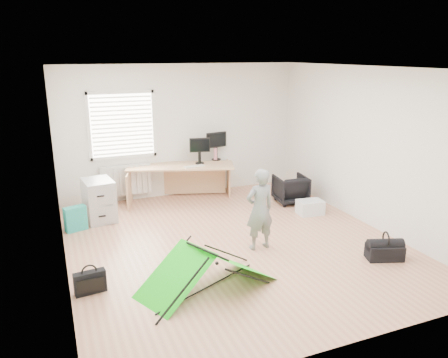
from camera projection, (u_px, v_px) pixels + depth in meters
name	position (u px, v px, depth m)	size (l,w,h in m)	color
ground	(233.00, 243.00, 6.93)	(5.50, 5.50, 0.00)	tan
back_wall	(181.00, 131.00, 9.00)	(5.00, 0.02, 2.70)	silver
window	(122.00, 125.00, 8.47)	(1.20, 0.06, 1.20)	silver
radiator	(126.00, 180.00, 8.75)	(1.00, 0.12, 0.60)	silver
desk	(181.00, 183.00, 8.88)	(2.13, 0.68, 0.72)	tan
filing_cabinet	(99.00, 200.00, 7.78)	(0.48, 0.64, 0.75)	#A1A3A6
monitor_left	(200.00, 154.00, 8.85)	(0.41, 0.09, 0.39)	black
monitor_right	(216.00, 150.00, 9.16)	(0.45, 0.10, 0.43)	black
keyboard	(194.00, 166.00, 8.66)	(0.41, 0.14, 0.02)	beige
thermos	(215.00, 154.00, 9.13)	(0.07, 0.07, 0.26)	#CF7484
office_chair	(291.00, 189.00, 8.73)	(0.60, 0.61, 0.56)	black
person	(260.00, 209.00, 6.58)	(0.46, 0.30, 1.27)	slate
kite	(207.00, 270.00, 5.52)	(1.68, 0.74, 0.52)	#16D814
storage_crate	(310.00, 207.00, 8.14)	(0.46, 0.32, 0.26)	silver
tote_bag	(76.00, 219.00, 7.36)	(0.36, 0.16, 0.42)	teal
laptop_bag	(90.00, 282.00, 5.45)	(0.39, 0.12, 0.29)	black
white_box	(206.00, 263.00, 6.18)	(0.09, 0.09, 0.09)	silver
duffel_bag	(385.00, 252.00, 6.36)	(0.51, 0.26, 0.22)	black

